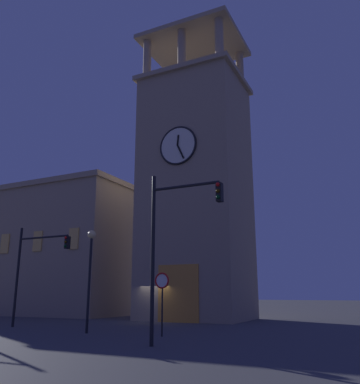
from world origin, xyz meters
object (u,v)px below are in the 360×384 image
clocktower (196,188)px  street_lamp (90,261)px  traffic_signal_far (172,232)px  no_horn_sign (162,286)px  adjacent_wing_building (36,251)px  traffic_signal_mid (34,261)px

clocktower → street_lamp: bearing=86.4°
traffic_signal_far → no_horn_sign: (2.27, -3.36, -2.03)m
clocktower → adjacent_wing_building: clocktower is taller
traffic_signal_far → street_lamp: traffic_signal_far is taller
clocktower → traffic_signal_mid: size_ratio=4.42×
adjacent_wing_building → street_lamp: adjacent_wing_building is taller
street_lamp → clocktower: bearing=-93.6°
clocktower → traffic_signal_mid: clocktower is taller
traffic_signal_far → traffic_signal_mid: bearing=-19.8°
traffic_signal_far → no_horn_sign: traffic_signal_far is taller
traffic_signal_far → no_horn_sign: size_ratio=2.29×
traffic_signal_mid → traffic_signal_far: bearing=160.2°
traffic_signal_mid → clocktower: bearing=-118.8°
no_horn_sign → traffic_signal_mid: bearing=-5.4°
traffic_signal_mid → street_lamp: traffic_signal_mid is taller
traffic_signal_mid → no_horn_sign: traffic_signal_mid is taller
adjacent_wing_building → no_horn_sign: size_ratio=6.98×
traffic_signal_mid → traffic_signal_far: traffic_signal_far is taller
adjacent_wing_building → street_lamp: bearing=143.2°
clocktower → street_lamp: size_ratio=5.06×
traffic_signal_far → no_horn_sign: bearing=-55.9°
street_lamp → traffic_signal_far: bearing=154.5°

